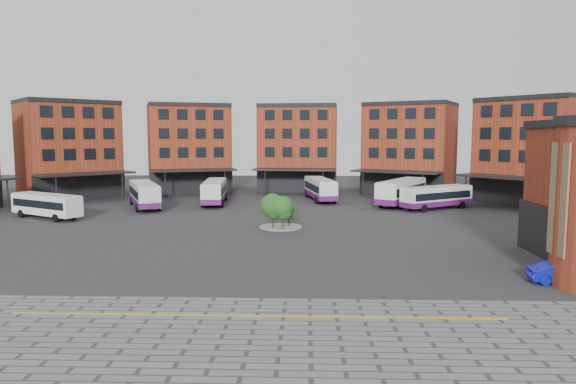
{
  "coord_description": "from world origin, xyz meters",
  "views": [
    {
      "loc": [
        4.53,
        -39.86,
        9.44
      ],
      "look_at": [
        2.84,
        9.05,
        4.0
      ],
      "focal_mm": 32.0,
      "sensor_mm": 36.0,
      "label": 1
    }
  ],
  "objects_px": {
    "bus_d": "(320,189)",
    "bus_e": "(402,191)",
    "bus_c": "(214,191)",
    "bus_f": "(437,197)",
    "bus_b": "(144,194)",
    "blue_car": "(563,273)",
    "bus_a": "(46,204)",
    "tree_island": "(279,209)"
  },
  "relations": [
    {
      "from": "tree_island",
      "to": "bus_e",
      "type": "height_order",
      "value": "tree_island"
    },
    {
      "from": "bus_d",
      "to": "bus_e",
      "type": "bearing_deg",
      "value": -33.61
    },
    {
      "from": "tree_island",
      "to": "bus_e",
      "type": "bearing_deg",
      "value": 49.25
    },
    {
      "from": "bus_c",
      "to": "bus_e",
      "type": "xyz_separation_m",
      "value": [
        25.56,
        -0.33,
        0.12
      ]
    },
    {
      "from": "bus_c",
      "to": "blue_car",
      "type": "relative_size",
      "value": 2.78
    },
    {
      "from": "bus_c",
      "to": "bus_f",
      "type": "bearing_deg",
      "value": -13.12
    },
    {
      "from": "bus_e",
      "to": "bus_f",
      "type": "distance_m",
      "value": 5.36
    },
    {
      "from": "tree_island",
      "to": "bus_a",
      "type": "height_order",
      "value": "tree_island"
    },
    {
      "from": "bus_e",
      "to": "bus_b",
      "type": "bearing_deg",
      "value": -143.21
    },
    {
      "from": "tree_island",
      "to": "bus_c",
      "type": "xyz_separation_m",
      "value": [
        -9.88,
        18.53,
        -0.26
      ]
    },
    {
      "from": "bus_d",
      "to": "blue_car",
      "type": "bearing_deg",
      "value": -81.72
    },
    {
      "from": "tree_island",
      "to": "bus_b",
      "type": "height_order",
      "value": "tree_island"
    },
    {
      "from": "bus_a",
      "to": "bus_e",
      "type": "distance_m",
      "value": 44.34
    },
    {
      "from": "tree_island",
      "to": "blue_car",
      "type": "distance_m",
      "value": 26.85
    },
    {
      "from": "tree_island",
      "to": "bus_f",
      "type": "xyz_separation_m",
      "value": [
        19.45,
        14.4,
        -0.4
      ]
    },
    {
      "from": "tree_island",
      "to": "bus_d",
      "type": "distance_m",
      "value": 23.3
    },
    {
      "from": "bus_a",
      "to": "bus_c",
      "type": "distance_m",
      "value": 21.37
    },
    {
      "from": "bus_e",
      "to": "blue_car",
      "type": "xyz_separation_m",
      "value": [
        3.42,
        -37.02,
        -1.18
      ]
    },
    {
      "from": "tree_island",
      "to": "blue_car",
      "type": "bearing_deg",
      "value": -44.59
    },
    {
      "from": "tree_island",
      "to": "blue_car",
      "type": "xyz_separation_m",
      "value": [
        19.1,
        -18.83,
        -1.31
      ]
    },
    {
      "from": "tree_island",
      "to": "bus_c",
      "type": "relative_size",
      "value": 0.38
    },
    {
      "from": "bus_c",
      "to": "blue_car",
      "type": "height_order",
      "value": "bus_c"
    },
    {
      "from": "tree_island",
      "to": "bus_f",
      "type": "height_order",
      "value": "tree_island"
    },
    {
      "from": "blue_car",
      "to": "bus_d",
      "type": "bearing_deg",
      "value": 24.74
    },
    {
      "from": "bus_a",
      "to": "blue_car",
      "type": "xyz_separation_m",
      "value": [
        45.89,
        -24.3,
        -0.97
      ]
    },
    {
      "from": "bus_b",
      "to": "bus_f",
      "type": "bearing_deg",
      "value": -24.26
    },
    {
      "from": "bus_b",
      "to": "bus_c",
      "type": "bearing_deg",
      "value": 1.73
    },
    {
      "from": "bus_b",
      "to": "bus_d",
      "type": "xyz_separation_m",
      "value": [
        23.11,
        8.4,
        -0.06
      ]
    },
    {
      "from": "bus_f",
      "to": "blue_car",
      "type": "xyz_separation_m",
      "value": [
        -0.35,
        -33.23,
        -0.91
      ]
    },
    {
      "from": "tree_island",
      "to": "bus_f",
      "type": "relative_size",
      "value": 0.43
    },
    {
      "from": "bus_e",
      "to": "bus_f",
      "type": "relative_size",
      "value": 1.18
    },
    {
      "from": "bus_c",
      "to": "bus_f",
      "type": "height_order",
      "value": "bus_c"
    },
    {
      "from": "bus_e",
      "to": "bus_d",
      "type": "bearing_deg",
      "value": -172.46
    },
    {
      "from": "bus_a",
      "to": "bus_d",
      "type": "height_order",
      "value": "bus_d"
    },
    {
      "from": "bus_a",
      "to": "bus_e",
      "type": "xyz_separation_m",
      "value": [
        42.47,
        12.73,
        0.21
      ]
    },
    {
      "from": "bus_b",
      "to": "bus_c",
      "type": "distance_m",
      "value": 9.43
    },
    {
      "from": "bus_e",
      "to": "bus_c",
      "type": "bearing_deg",
      "value": -150.32
    },
    {
      "from": "bus_d",
      "to": "blue_car",
      "type": "height_order",
      "value": "bus_d"
    },
    {
      "from": "bus_a",
      "to": "bus_e",
      "type": "relative_size",
      "value": 0.81
    },
    {
      "from": "bus_b",
      "to": "blue_car",
      "type": "relative_size",
      "value": 2.81
    },
    {
      "from": "bus_e",
      "to": "blue_car",
      "type": "height_order",
      "value": "bus_e"
    },
    {
      "from": "tree_island",
      "to": "bus_b",
      "type": "xyz_separation_m",
      "value": [
        -18.36,
        14.4,
        -0.22
      ]
    }
  ]
}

